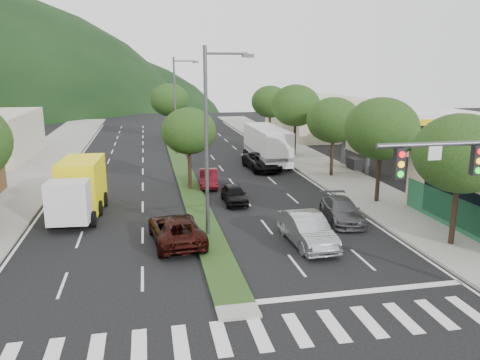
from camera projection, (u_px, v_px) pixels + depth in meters
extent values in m
plane|color=black|center=(236.00, 307.00, 17.86)|extent=(160.00, 160.00, 0.00)
cube|color=gray|center=(316.00, 164.00, 44.07)|extent=(5.00, 90.00, 0.15)
cube|color=gray|center=(27.00, 176.00, 39.17)|extent=(6.00, 90.00, 0.15)
cube|color=#213814|center=(180.00, 163.00, 44.53)|extent=(1.60, 56.00, 0.12)
cube|color=silver|center=(247.00, 335.00, 15.95)|extent=(19.00, 2.20, 0.01)
cylinder|color=#47494C|center=(455.00, 144.00, 16.42)|extent=(6.00, 0.18, 0.18)
cube|color=black|center=(476.00, 160.00, 16.57)|extent=(0.35, 0.25, 1.05)
cube|color=black|center=(399.00, 164.00, 15.99)|extent=(0.35, 0.25, 1.05)
cube|color=silver|center=(399.00, 113.00, 41.32)|extent=(12.00, 8.00, 0.50)
cube|color=yellow|center=(399.00, 117.00, 41.40)|extent=(12.20, 8.20, 0.50)
cylinder|color=#47494C|center=(369.00, 150.00, 38.79)|extent=(0.36, 0.36, 4.60)
cylinder|color=#47494C|center=(454.00, 147.00, 40.33)|extent=(0.36, 0.36, 4.60)
cylinder|color=#47494C|center=(344.00, 141.00, 43.56)|extent=(0.36, 0.36, 4.60)
cylinder|color=#47494C|center=(421.00, 138.00, 45.10)|extent=(0.36, 0.36, 4.60)
cube|color=black|center=(354.00, 164.00, 41.58)|extent=(0.80, 1.60, 1.10)
cube|color=black|center=(435.00, 161.00, 43.12)|extent=(0.80, 1.60, 1.10)
cube|color=beige|center=(316.00, 116.00, 62.95)|extent=(10.00, 16.00, 5.20)
cylinder|color=black|center=(454.00, 209.00, 23.52)|extent=(0.28, 0.28, 3.64)
ellipsoid|color=#163210|center=(461.00, 153.00, 22.85)|extent=(4.60, 4.60, 3.91)
cylinder|color=black|center=(378.00, 173.00, 31.12)|extent=(0.28, 0.28, 3.81)
ellipsoid|color=#163210|center=(381.00, 129.00, 30.43)|extent=(4.80, 4.80, 4.08)
cylinder|color=black|center=(332.00, 154.00, 38.78)|extent=(0.28, 0.28, 3.58)
ellipsoid|color=#163210|center=(334.00, 120.00, 38.12)|extent=(4.40, 4.40, 3.74)
cylinder|color=black|center=(295.00, 136.00, 48.27)|extent=(0.28, 0.28, 3.92)
ellipsoid|color=#163210|center=(296.00, 105.00, 47.55)|extent=(5.00, 5.00, 4.25)
cylinder|color=black|center=(270.00, 125.00, 57.83)|extent=(0.28, 0.28, 3.70)
ellipsoid|color=#163210|center=(270.00, 102.00, 57.15)|extent=(4.60, 4.60, 3.91)
cylinder|color=black|center=(190.00, 166.00, 34.60)|extent=(0.28, 0.28, 3.36)
ellipsoid|color=#163210|center=(189.00, 131.00, 33.98)|extent=(4.00, 4.00, 3.40)
cylinder|color=black|center=(170.00, 124.00, 59.33)|extent=(0.28, 0.28, 3.81)
ellipsoid|color=#163210|center=(169.00, 100.00, 58.63)|extent=(4.80, 4.80, 4.08)
cylinder|color=#47494C|center=(206.00, 145.00, 24.32)|extent=(0.20, 0.20, 10.00)
cylinder|color=#47494C|center=(227.00, 54.00, 23.46)|extent=(2.20, 0.12, 0.12)
cube|color=#47494C|center=(248.00, 56.00, 23.69)|extent=(0.60, 0.25, 0.18)
cylinder|color=#47494C|center=(175.00, 107.00, 48.15)|extent=(0.20, 0.20, 10.00)
cylinder|color=#47494C|center=(185.00, 61.00, 47.29)|extent=(2.20, 0.12, 0.12)
cube|color=#47494C|center=(195.00, 62.00, 47.53)|extent=(0.60, 0.25, 0.18)
imported|color=#97999E|center=(307.00, 230.00, 24.01)|extent=(1.90, 4.95, 1.61)
imported|color=black|center=(176.00, 229.00, 24.27)|extent=(2.98, 5.50, 1.47)
imported|color=black|center=(234.00, 194.00, 31.44)|extent=(1.48, 3.67, 1.25)
imported|color=#454549|center=(342.00, 210.00, 27.73)|extent=(2.45, 4.83, 1.34)
imported|color=#4F0D14|center=(208.00, 178.00, 36.00)|extent=(1.78, 4.04, 1.29)
imported|color=black|center=(262.00, 161.00, 41.80)|extent=(2.85, 5.61, 1.52)
cube|color=silver|center=(68.00, 202.00, 25.94)|extent=(2.35, 1.80, 2.36)
cube|color=yellow|center=(82.00, 184.00, 29.58)|extent=(2.67, 4.47, 3.18)
cube|color=black|center=(81.00, 207.00, 29.09)|extent=(2.48, 6.08, 0.31)
cylinder|color=black|center=(93.00, 219.00, 26.78)|extent=(0.37, 0.94, 0.92)
cylinder|color=black|center=(50.00, 221.00, 26.49)|extent=(0.37, 0.94, 0.92)
cylinder|color=black|center=(100.00, 208.00, 28.93)|extent=(0.37, 0.94, 0.92)
cylinder|color=black|center=(60.00, 209.00, 28.65)|extent=(0.37, 0.94, 0.92)
cylinder|color=black|center=(105.00, 199.00, 30.89)|extent=(0.37, 0.94, 0.92)
cylinder|color=black|center=(68.00, 200.00, 30.60)|extent=(0.37, 0.94, 0.92)
cube|color=silver|center=(267.00, 144.00, 44.00)|extent=(2.54, 9.08, 3.03)
cube|color=slate|center=(267.00, 152.00, 44.18)|extent=(2.60, 9.08, 0.35)
cylinder|color=black|center=(246.00, 153.00, 47.58)|extent=(0.35, 0.91, 0.91)
cylinder|color=black|center=(270.00, 152.00, 48.06)|extent=(0.35, 0.91, 0.91)
cylinder|color=black|center=(248.00, 155.00, 46.54)|extent=(0.35, 0.91, 0.91)
cylinder|color=black|center=(272.00, 154.00, 47.02)|extent=(0.35, 0.91, 0.91)
cylinder|color=black|center=(262.00, 167.00, 41.00)|extent=(0.35, 0.91, 0.91)
cylinder|color=black|center=(290.00, 166.00, 41.48)|extent=(0.35, 0.91, 0.91)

